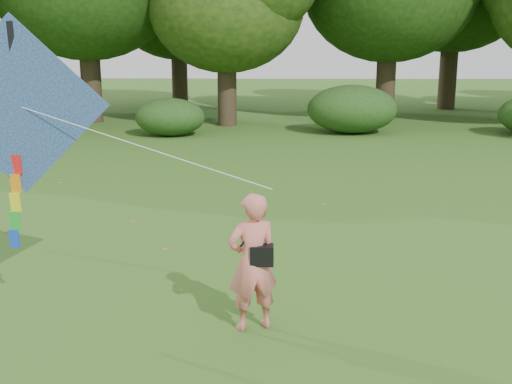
{
  "coord_description": "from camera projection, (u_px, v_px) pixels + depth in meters",
  "views": [
    {
      "loc": [
        -0.31,
        -7.16,
        3.75
      ],
      "look_at": [
        -0.47,
        2.0,
        1.5
      ],
      "focal_mm": 45.0,
      "sensor_mm": 36.0,
      "label": 1
    }
  ],
  "objects": [
    {
      "name": "ground",
      "position": [
        292.0,
        350.0,
        7.84
      ],
      "size": [
        100.0,
        100.0,
        0.0
      ],
      "primitive_type": "plane",
      "color": "#265114",
      "rests_on": "ground"
    },
    {
      "name": "man_kite_flyer",
      "position": [
        252.0,
        262.0,
        8.21
      ],
      "size": [
        0.78,
        0.64,
        1.83
      ],
      "primitive_type": "imported",
      "rotation": [
        0.0,
        0.0,
        3.49
      ],
      "color": "#D66D65",
      "rests_on": "ground"
    },
    {
      "name": "crossbody_bag",
      "position": [
        262.0,
        254.0,
        8.15
      ],
      "size": [
        0.43,
        0.2,
        0.72
      ],
      "color": "black",
      "rests_on": "ground"
    },
    {
      "name": "flying_kite",
      "position": [
        18.0,
        110.0,
        8.31
      ],
      "size": [
        4.47,
        0.73,
        3.12
      ],
      "color": "#2943B2",
      "rests_on": "ground"
    },
    {
      "name": "shrub_band",
      "position": [
        257.0,
        112.0,
        24.74
      ],
      "size": [
        39.15,
        3.22,
        1.88
      ],
      "color": "#264919",
      "rests_on": "ground"
    },
    {
      "name": "fallen_leaves",
      "position": [
        212.0,
        236.0,
        12.26
      ],
      "size": [
        9.98,
        15.03,
        0.01
      ],
      "color": "olive",
      "rests_on": "ground"
    }
  ]
}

